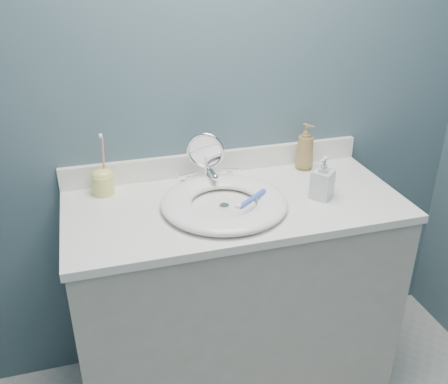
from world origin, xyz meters
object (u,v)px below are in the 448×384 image
object	(u,v)px
toothbrush_holder	(103,181)
makeup_mirror	(206,157)
soap_bottle_amber	(305,147)
soap_bottle_clear	(323,178)

from	to	relation	value
toothbrush_holder	makeup_mirror	bearing A→B (deg)	-4.72
makeup_mirror	soap_bottle_amber	bearing A→B (deg)	28.87
makeup_mirror	toothbrush_holder	distance (m)	0.39
soap_bottle_amber	soap_bottle_clear	world-z (taller)	soap_bottle_amber
toothbrush_holder	soap_bottle_clear	bearing A→B (deg)	-18.34
soap_bottle_amber	toothbrush_holder	world-z (taller)	toothbrush_holder
soap_bottle_clear	toothbrush_holder	distance (m)	0.81
soap_bottle_clear	makeup_mirror	bearing A→B (deg)	-161.14
soap_bottle_amber	toothbrush_holder	xyz separation A→B (m)	(-0.81, -0.01, -0.04)
makeup_mirror	toothbrush_holder	size ratio (longest dim) A/B	0.91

